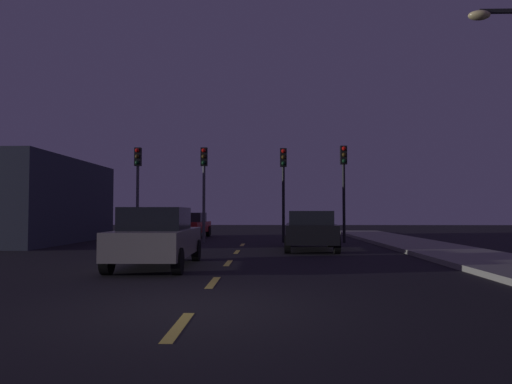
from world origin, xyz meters
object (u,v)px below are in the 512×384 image
at_px(traffic_signal_center_right, 283,176).
at_px(car_stopped_ahead, 311,230).
at_px(traffic_signal_far_left, 138,176).
at_px(traffic_signal_far_right, 344,174).
at_px(traffic_signal_center_left, 204,176).
at_px(car_adjacent_lane, 157,237).
at_px(car_oncoming_far, 190,225).

height_order(traffic_signal_center_right, car_stopped_ahead, traffic_signal_center_right).
relative_size(traffic_signal_far_left, traffic_signal_far_right, 0.99).
height_order(traffic_signal_center_left, car_stopped_ahead, traffic_signal_center_left).
bearing_deg(car_adjacent_lane, car_oncoming_far, 96.02).
xyz_separation_m(traffic_signal_far_left, car_oncoming_far, (1.85, 4.45, -2.53)).
relative_size(traffic_signal_center_left, traffic_signal_far_right, 0.99).
bearing_deg(traffic_signal_center_right, traffic_signal_far_left, 180.00).
relative_size(car_stopped_ahead, car_oncoming_far, 1.12).
distance_m(traffic_signal_far_left, traffic_signal_far_right, 10.06).
bearing_deg(traffic_signal_center_left, car_stopped_ahead, -42.66).
height_order(traffic_signal_far_left, traffic_signal_center_right, traffic_signal_far_left).
relative_size(traffic_signal_far_right, car_stopped_ahead, 1.04).
bearing_deg(car_oncoming_far, traffic_signal_center_left, -72.45).
xyz_separation_m(traffic_signal_center_right, traffic_signal_far_right, (2.92, 0.00, 0.07)).
bearing_deg(car_stopped_ahead, car_oncoming_far, 124.96).
relative_size(traffic_signal_far_right, car_adjacent_lane, 1.09).
distance_m(traffic_signal_center_right, car_stopped_ahead, 5.13).
bearing_deg(car_adjacent_lane, traffic_signal_far_left, 108.32).
bearing_deg(traffic_signal_center_left, traffic_signal_far_right, 0.00).
height_order(car_stopped_ahead, car_adjacent_lane, car_adjacent_lane).
relative_size(traffic_signal_far_left, car_adjacent_lane, 1.07).
height_order(traffic_signal_far_left, car_oncoming_far, traffic_signal_far_left).
xyz_separation_m(traffic_signal_far_left, traffic_signal_center_right, (7.14, -0.00, -0.04)).
bearing_deg(car_adjacent_lane, car_stopped_ahead, 51.72).
distance_m(traffic_signal_center_left, traffic_signal_far_right, 6.80).
bearing_deg(traffic_signal_center_left, traffic_signal_center_right, -0.00).
height_order(traffic_signal_center_right, traffic_signal_far_right, traffic_signal_far_right).
bearing_deg(traffic_signal_center_right, traffic_signal_far_right, 0.00).
bearing_deg(traffic_signal_center_right, car_adjacent_lane, -109.92).
relative_size(car_stopped_ahead, car_adjacent_lane, 1.04).
xyz_separation_m(traffic_signal_center_right, car_oncoming_far, (-5.29, 4.45, -2.49)).
bearing_deg(car_adjacent_lane, traffic_signal_center_left, 90.82).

